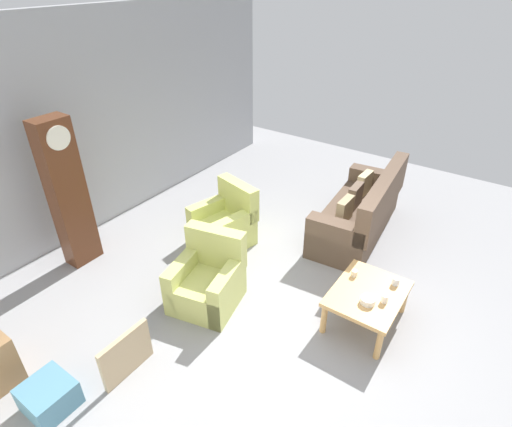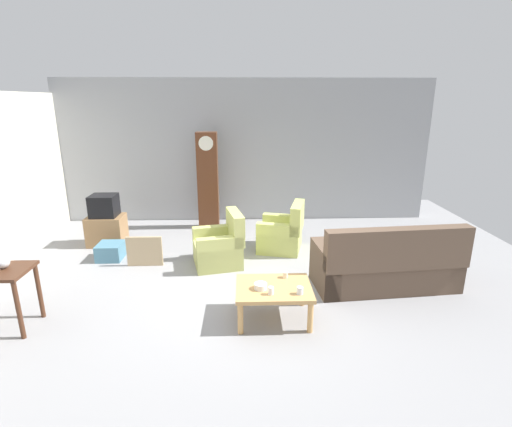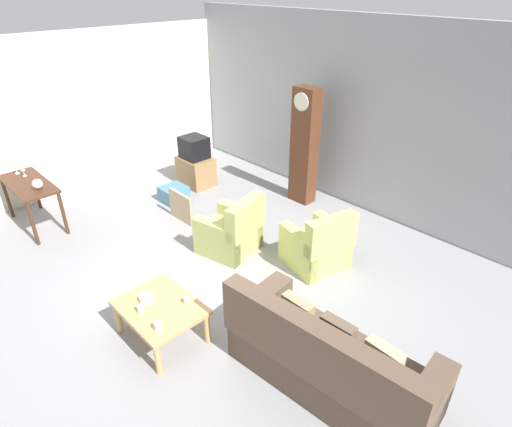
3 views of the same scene
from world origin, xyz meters
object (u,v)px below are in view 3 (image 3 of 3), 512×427
at_px(wine_glass_tall, 15,167).
at_px(tv_crt, 194,147).
at_px(grandfather_clock, 304,147).
at_px(framed_picture_leaning, 181,207).
at_px(cup_blue_rimmed, 158,326).
at_px(tv_stand_cabinet, 196,171).
at_px(armchair_olive_near, 231,233).
at_px(bowl_white_stacked, 147,298).
at_px(cup_cream_tall, 187,300).
at_px(wine_glass_mid, 23,169).
at_px(glass_dome_cloche, 37,184).
at_px(cup_white_porcelain, 141,309).
at_px(console_table_dark, 30,189).
at_px(couch_floral, 328,362).
at_px(storage_box_blue, 174,194).
at_px(armchair_olive_far, 317,247).
at_px(coffee_table_wood, 160,310).

bearing_deg(wine_glass_tall, tv_crt, 70.21).
xyz_separation_m(grandfather_clock, framed_picture_leaning, (-0.92, -2.07, -0.79)).
bearing_deg(cup_blue_rimmed, tv_stand_cabinet, 138.41).
relative_size(tv_stand_cabinet, wine_glass_tall, 3.66).
bearing_deg(armchair_olive_near, bowl_white_stacked, -71.01).
relative_size(cup_cream_tall, wine_glass_mid, 0.41).
relative_size(glass_dome_cloche, cup_cream_tall, 1.99).
bearing_deg(cup_white_porcelain, console_table_dark, 178.51).
height_order(couch_floral, cup_white_porcelain, couch_floral).
bearing_deg(glass_dome_cloche, storage_box_blue, 76.28).
bearing_deg(glass_dome_cloche, grandfather_clock, 61.17).
distance_m(storage_box_blue, bowl_white_stacked, 3.35).
height_order(tv_stand_cabinet, framed_picture_leaning, tv_stand_cabinet).
distance_m(couch_floral, console_table_dark, 5.46).
bearing_deg(console_table_dark, couch_floral, 9.73).
distance_m(armchair_olive_far, wine_glass_mid, 4.94).
bearing_deg(cup_white_porcelain, cup_blue_rimmed, -0.81).
bearing_deg(couch_floral, tv_crt, 157.75).
bearing_deg(grandfather_clock, armchair_olive_near, -79.90).
bearing_deg(cup_blue_rimmed, grandfather_clock, 110.02).
bearing_deg(armchair_olive_near, cup_cream_tall, -57.19).
relative_size(framed_picture_leaning, wine_glass_mid, 3.09).
distance_m(grandfather_clock, wine_glass_mid, 4.73).
xyz_separation_m(coffee_table_wood, bowl_white_stacked, (-0.17, -0.06, 0.10)).
bearing_deg(tv_stand_cabinet, cup_blue_rimmed, -41.59).
relative_size(couch_floral, glass_dome_cloche, 13.65).
xyz_separation_m(framed_picture_leaning, glass_dome_cloche, (-1.20, -1.79, 0.60)).
relative_size(couch_floral, grandfather_clock, 1.04).
xyz_separation_m(couch_floral, framed_picture_leaning, (-3.82, 0.91, -0.10)).
relative_size(coffee_table_wood, cup_blue_rimmed, 10.18).
bearing_deg(tv_stand_cabinet, coffee_table_wood, -42.23).
distance_m(console_table_dark, wine_glass_mid, 0.38).
relative_size(coffee_table_wood, tv_crt, 2.00).
distance_m(storage_box_blue, glass_dome_cloche, 2.28).
distance_m(console_table_dark, cup_blue_rimmed, 3.93).
height_order(framed_picture_leaning, cup_white_porcelain, cup_white_porcelain).
height_order(coffee_table_wood, wine_glass_tall, wine_glass_tall).
distance_m(tv_crt, bowl_white_stacked, 4.07).
distance_m(tv_crt, framed_picture_leaning, 1.54).
distance_m(couch_floral, cup_white_porcelain, 2.07).
height_order(console_table_dark, framed_picture_leaning, console_table_dark).
height_order(tv_crt, cup_white_porcelain, tv_crt).
height_order(armchair_olive_far, wine_glass_mid, wine_glass_mid).
bearing_deg(tv_crt, coffee_table_wood, -42.23).
bearing_deg(wine_glass_mid, glass_dome_cloche, -0.49).
bearing_deg(cup_cream_tall, armchair_olive_near, 122.81).
bearing_deg(tv_crt, armchair_olive_far, -6.74).
distance_m(glass_dome_cloche, bowl_white_stacked, 3.13).
xyz_separation_m(couch_floral, console_table_dark, (-5.37, -0.92, 0.31)).
bearing_deg(armchair_olive_near, framed_picture_leaning, -179.25).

